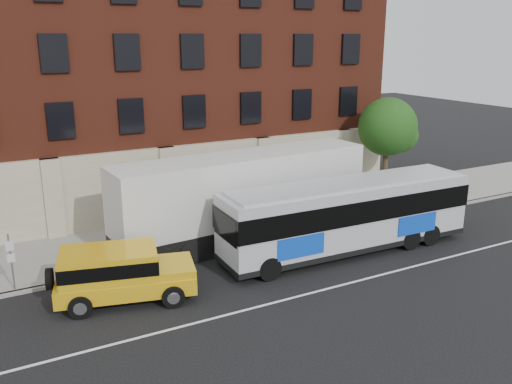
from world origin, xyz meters
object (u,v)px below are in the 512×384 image
street_tree (388,129)px  yellow_suv (119,272)px  sign_pole (11,260)px  city_bus (348,214)px  shipping_container (244,199)px

street_tree → yellow_suv: street_tree is taller
street_tree → yellow_suv: (-18.48, -5.95, -3.19)m
sign_pole → street_tree: 22.49m
yellow_suv → sign_pole: bearing=143.7°
street_tree → city_bus: street_tree is taller
yellow_suv → shipping_container: size_ratio=0.43×
sign_pole → shipping_container: 10.84m
street_tree → yellow_suv: 19.67m
city_bus → shipping_container: shipping_container is taller
street_tree → sign_pole: bearing=-171.4°
sign_pole → street_tree: street_tree is taller
sign_pole → shipping_container: (10.78, 0.91, 0.73)m
city_bus → shipping_container: 5.16m
yellow_suv → shipping_container: (7.22, 3.52, 0.96)m
sign_pole → city_bus: size_ratio=0.20×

